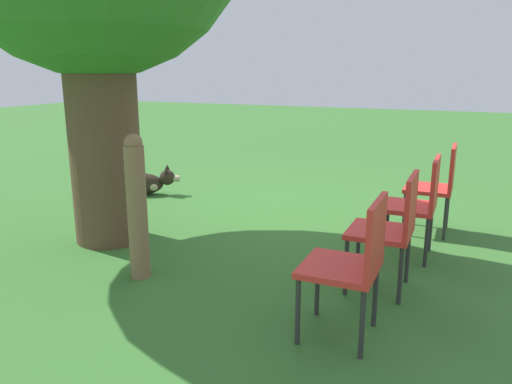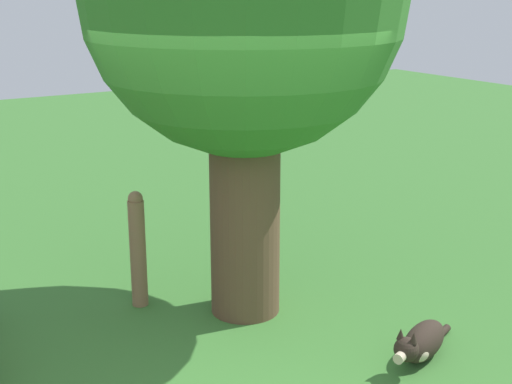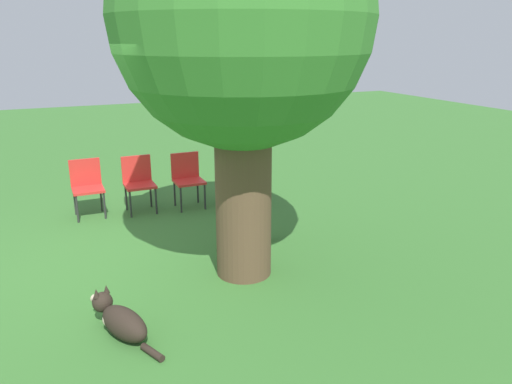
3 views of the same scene
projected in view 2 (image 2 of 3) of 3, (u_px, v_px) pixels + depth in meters
oak_tree at (244, 2)px, 5.67m from camera, size 2.62×2.62×4.06m
dog at (421, 343)px, 5.51m from camera, size 0.97×0.50×0.37m
fence_post at (138, 248)px, 6.37m from camera, size 0.15×0.15×1.08m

